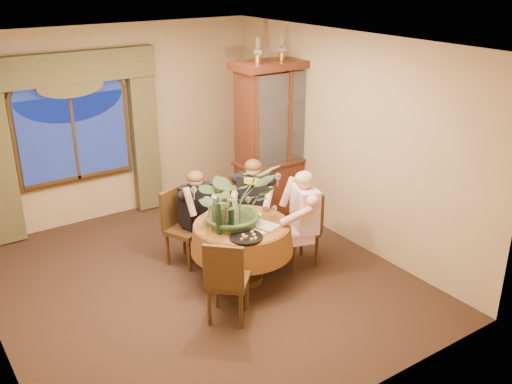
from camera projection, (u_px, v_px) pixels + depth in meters
floor at (200, 281)px, 6.88m from camera, size 5.00×5.00×0.00m
wall_back at (113, 124)px, 8.27m from camera, size 4.50×0.00×4.50m
wall_right at (346, 140)px, 7.53m from camera, size 0.00×5.00×5.00m
ceiling at (190, 44)px, 5.83m from camera, size 5.00×5.00×0.00m
window at (74, 138)px, 7.95m from camera, size 1.62×0.10×1.32m
arched_transom at (67, 82)px, 7.65m from camera, size 1.60×0.06×0.44m
drapery_right at (145, 135)px, 8.49m from camera, size 0.38×0.14×2.32m
swag_valance at (67, 68)px, 7.52m from camera, size 2.45×0.16×0.42m
dining_table at (242, 252)px, 6.78m from camera, size 1.52×1.52×0.75m
china_cabinet at (280, 141)px, 8.30m from camera, size 1.43×0.57×2.32m
oil_lamp_left at (258, 50)px, 7.59m from camera, size 0.11×0.11×0.34m
oil_lamp_center at (282, 47)px, 7.80m from camera, size 0.11×0.11×0.34m
oil_lamp_right at (305, 45)px, 8.01m from camera, size 0.11×0.11×0.34m
chair_right at (298, 229)px, 7.11m from camera, size 0.45×0.45×0.96m
chair_back_right at (244, 215)px, 7.53m from camera, size 0.58×0.58×0.96m
chair_back at (186, 228)px, 7.14m from camera, size 0.56×0.56×0.96m
chair_front_left at (228, 279)px, 6.01m from camera, size 0.59×0.59×0.96m
person_pink at (304, 222)px, 6.90m from camera, size 0.55×0.58×1.32m
person_back at (196, 216)px, 7.16m from camera, size 0.53×0.51×1.23m
person_scarf at (253, 206)px, 7.38m from camera, size 0.63×0.62×1.29m
stoneware_vase at (232, 210)px, 6.64m from camera, size 0.16×0.16×0.29m
centerpiece_plant at (233, 172)px, 6.44m from camera, size 0.98×1.09×0.85m
olive_bowl at (249, 223)px, 6.60m from camera, size 0.16×0.16×0.05m
cheese_platter at (246, 237)px, 6.28m from camera, size 0.37×0.37×0.02m
wine_bottle_0 at (218, 217)px, 6.40m from camera, size 0.07×0.07×0.33m
wine_bottle_1 at (224, 214)px, 6.50m from camera, size 0.07×0.07×0.33m
wine_bottle_2 at (211, 216)px, 6.44m from camera, size 0.07×0.07×0.33m
wine_bottle_3 at (231, 215)px, 6.46m from camera, size 0.07×0.07×0.33m
wine_bottle_4 at (218, 211)px, 6.57m from camera, size 0.07×0.07×0.33m
wine_bottle_5 at (219, 220)px, 6.33m from camera, size 0.07×0.07×0.33m
tasting_paper_0 at (265, 225)px, 6.59m from camera, size 0.30×0.35×0.00m
tasting_paper_1 at (249, 212)px, 6.93m from camera, size 0.23×0.31×0.00m
tasting_paper_2 at (250, 232)px, 6.42m from camera, size 0.28×0.35×0.00m
wine_glass_person_pink at (274, 212)px, 6.72m from camera, size 0.07×0.07×0.18m
wine_glass_person_back at (217, 207)px, 6.85m from camera, size 0.07×0.07×0.18m
wine_glass_person_scarf at (248, 203)px, 6.97m from camera, size 0.07×0.07×0.18m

